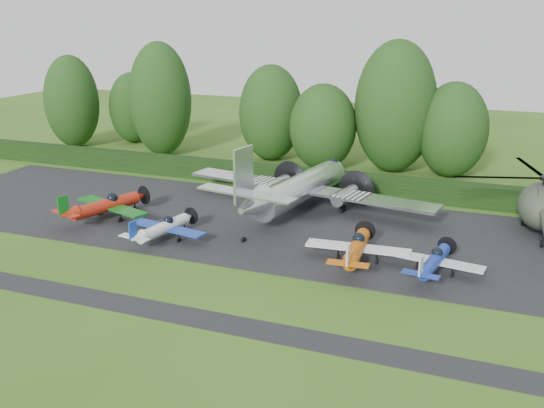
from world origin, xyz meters
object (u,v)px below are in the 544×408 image
at_px(light_plane_blue, 434,261).
at_px(transport_plane, 299,188).
at_px(light_plane_orange, 357,248).
at_px(helicopter, 542,203).
at_px(light_plane_white, 164,228).
at_px(light_plane_red, 106,205).

bearing_deg(light_plane_blue, transport_plane, 133.45).
relative_size(transport_plane, light_plane_orange, 3.09).
bearing_deg(helicopter, light_plane_white, -153.66).
relative_size(transport_plane, light_plane_white, 3.41).
height_order(light_plane_white, helicopter, helicopter).
distance_m(light_plane_white, light_plane_blue, 19.63).
distance_m(transport_plane, light_plane_red, 16.13).
distance_m(light_plane_white, light_plane_orange, 14.51).
distance_m(light_plane_red, light_plane_blue, 26.54).
relative_size(transport_plane, light_plane_blue, 3.56).
bearing_deg(light_plane_red, light_plane_orange, -23.41).
distance_m(transport_plane, light_plane_blue, 15.51).
bearing_deg(light_plane_white, light_plane_blue, -8.05).
bearing_deg(light_plane_white, light_plane_red, 149.72).
xyz_separation_m(light_plane_blue, helicopter, (6.70, 11.35, 1.37)).
height_order(light_plane_red, light_plane_orange, light_plane_red).
bearing_deg(light_plane_orange, light_plane_red, 179.40).
relative_size(transport_plane, light_plane_red, 2.84).
xyz_separation_m(transport_plane, light_plane_orange, (7.20, -9.27, -0.93)).
relative_size(light_plane_red, light_plane_blue, 1.25).
bearing_deg(light_plane_blue, light_plane_orange, 169.79).
bearing_deg(light_plane_orange, transport_plane, 131.51).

